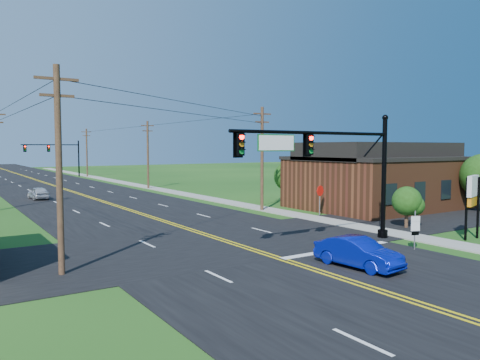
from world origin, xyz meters
TOP-DOWN VIEW (x-y plane):
  - ground at (0.00, 0.00)m, footprint 260.00×260.00m
  - road_main at (0.00, 50.00)m, footprint 16.00×220.00m
  - road_cross at (0.00, 12.00)m, footprint 70.00×10.00m
  - sidewalk at (10.50, 40.00)m, footprint 2.00×160.00m
  - signal_mast_main at (4.34, 8.00)m, footprint 11.30×0.60m
  - signal_mast_far at (4.44, 80.00)m, footprint 10.98×0.60m
  - brick_building at (20.00, 18.00)m, footprint 14.20×11.20m
  - utility_pole_left_a at (-9.50, 10.00)m, footprint 1.80×0.28m
  - utility_pole_right_a at (9.80, 22.00)m, footprint 1.80×0.28m
  - utility_pole_right_b at (9.80, 48.00)m, footprint 1.80×0.28m
  - utility_pole_right_c at (9.80, 78.00)m, footprint 1.80×0.28m
  - tree_right_back at (16.00, 26.00)m, footprint 3.00×3.00m
  - shrub_corner at (13.00, 9.50)m, footprint 2.00×2.00m
  - blue_car at (2.12, 3.83)m, footprint 1.88×4.29m
  - distant_car at (-4.91, 42.11)m, footprint 1.81×3.99m
  - route_sign at (7.50, 4.76)m, footprint 0.52×0.20m
  - stop_sign at (11.89, 16.91)m, footprint 0.88×0.21m
  - pylon_sign at (12.94, 4.81)m, footprint 1.85×0.85m

SIDE VIEW (x-z plane):
  - ground at x=0.00m, z-range 0.00..0.00m
  - road_main at x=0.00m, z-range 0.00..0.04m
  - road_cross at x=0.00m, z-range 0.00..0.04m
  - sidewalk at x=10.50m, z-range 0.00..0.08m
  - distant_car at x=-4.91m, z-range 0.00..1.33m
  - blue_car at x=2.12m, z-range 0.00..1.37m
  - route_sign at x=7.50m, z-range 0.18..2.32m
  - stop_sign at x=11.89m, z-range 0.55..3.03m
  - shrub_corner at x=13.00m, z-range 0.42..3.28m
  - brick_building at x=20.00m, z-range 0.00..4.70m
  - tree_right_back at x=16.00m, z-range 0.55..4.65m
  - pylon_sign at x=12.94m, z-range 0.88..4.73m
  - signal_mast_far at x=4.44m, z-range 0.81..8.29m
  - utility_pole_left_a at x=-9.50m, z-range 0.22..9.22m
  - utility_pole_right_a at x=9.80m, z-range 0.22..9.22m
  - utility_pole_right_b at x=9.80m, z-range 0.22..9.22m
  - utility_pole_right_c at x=9.80m, z-range 0.22..9.22m
  - signal_mast_main at x=4.34m, z-range 1.01..8.49m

